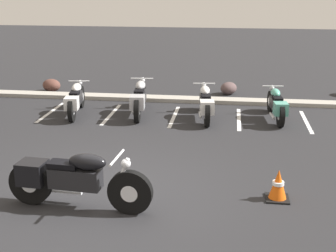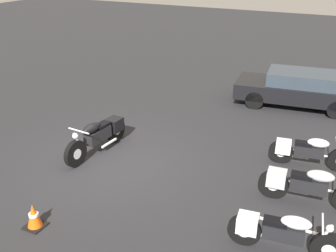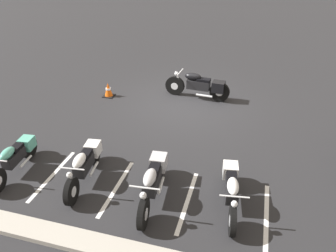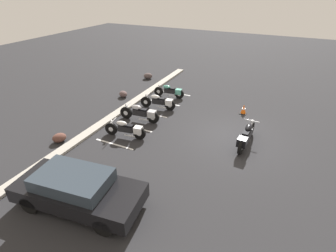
{
  "view_description": "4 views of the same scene",
  "coord_description": "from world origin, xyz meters",
  "views": [
    {
      "loc": [
        2.07,
        -7.33,
        3.6
      ],
      "look_at": [
        0.84,
        1.75,
        0.73
      ],
      "focal_mm": 50.0,
      "sensor_mm": 36.0,
      "label": 1
    },
    {
      "loc": [
        7.59,
        5.53,
        5.26
      ],
      "look_at": [
        -0.8,
        1.33,
        1.02
      ],
      "focal_mm": 42.0,
      "sensor_mm": 36.0,
      "label": 2
    },
    {
      "loc": [
        -2.28,
        10.47,
        5.32
      ],
      "look_at": [
        -0.14,
        2.79,
        0.66
      ],
      "focal_mm": 35.0,
      "sensor_mm": 36.0,
      "label": 3
    },
    {
      "loc": [
        -11.17,
        -1.83,
        6.7
      ],
      "look_at": [
        -0.95,
        3.07,
        0.41
      ],
      "focal_mm": 28.0,
      "sensor_mm": 36.0,
      "label": 4
    }
  ],
  "objects": [
    {
      "name": "parked_bike_0",
      "position": [
        -2.14,
        4.71,
        0.44
      ],
      "size": [
        0.69,
        2.12,
        0.84
      ],
      "rotation": [
        0.0,
        0.0,
        1.72
      ],
      "color": "black",
      "rests_on": "ground"
    },
    {
      "name": "ground",
      "position": [
        0.0,
        0.0,
        0.0
      ],
      "size": [
        60.0,
        60.0,
        0.0
      ],
      "primitive_type": "plane",
      "color": "#262628"
    },
    {
      "name": "stall_line_0",
      "position": [
        -2.96,
        4.91,
        0.0
      ],
      "size": [
        0.1,
        2.1,
        0.0
      ],
      "primitive_type": "cube",
      "color": "white",
      "rests_on": "ground"
    },
    {
      "name": "motorcycle_black_featured",
      "position": [
        -0.42,
        -0.63,
        0.51
      ],
      "size": [
        2.45,
        0.69,
        0.97
      ],
      "rotation": [
        0.0,
        0.0,
        -0.07
      ],
      "color": "black",
      "rests_on": "ground"
    },
    {
      "name": "traffic_cone",
      "position": [
        2.95,
        0.13,
        0.25
      ],
      "size": [
        0.4,
        0.4,
        0.54
      ],
      "color": "black",
      "rests_on": "ground"
    },
    {
      "name": "stall_line_1",
      "position": [
        -1.19,
        4.91,
        0.0
      ],
      "size": [
        0.1,
        2.1,
        0.0
      ],
      "primitive_type": "cube",
      "color": "white",
      "rests_on": "ground"
    },
    {
      "name": "parked_bike_1",
      "position": [
        -0.38,
        4.95,
        0.48
      ],
      "size": [
        0.65,
        2.29,
        0.9
      ],
      "rotation": [
        0.0,
        0.0,
        1.66
      ],
      "color": "black",
      "rests_on": "ground"
    },
    {
      "name": "car_black",
      "position": [
        -6.56,
        3.71,
        0.68
      ],
      "size": [
        2.3,
        4.48,
        1.29
      ],
      "rotation": [
        0.0,
        0.0,
        -1.45
      ],
      "color": "black",
      "rests_on": "ground"
    },
    {
      "name": "stall_line_2",
      "position": [
        0.58,
        4.91,
        0.0
      ],
      "size": [
        0.1,
        2.1,
        0.0
      ],
      "primitive_type": "cube",
      "color": "white",
      "rests_on": "ground"
    },
    {
      "name": "parked_bike_2",
      "position": [
        1.44,
        4.78,
        0.45
      ],
      "size": [
        0.66,
        2.17,
        0.85
      ],
      "rotation": [
        0.0,
        0.0,
        1.7
      ],
      "color": "black",
      "rests_on": "ground"
    }
  ]
}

